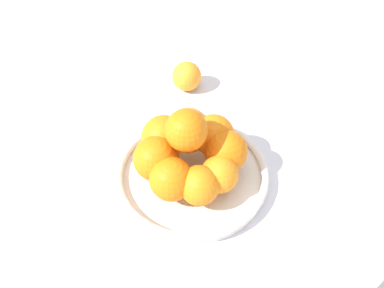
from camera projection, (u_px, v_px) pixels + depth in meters
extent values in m
plane|color=silver|center=(192.00, 178.00, 0.69)|extent=(4.00, 4.00, 0.00)
cylinder|color=silver|center=(192.00, 176.00, 0.69)|extent=(0.27, 0.27, 0.01)
torus|color=silver|center=(192.00, 171.00, 0.68)|extent=(0.28, 0.28, 0.01)
sphere|color=orange|center=(172.00, 179.00, 0.61)|extent=(0.07, 0.07, 0.07)
sphere|color=orange|center=(199.00, 185.00, 0.61)|extent=(0.07, 0.07, 0.07)
sphere|color=orange|center=(219.00, 174.00, 0.62)|extent=(0.06, 0.06, 0.06)
sphere|color=orange|center=(226.00, 151.00, 0.65)|extent=(0.08, 0.08, 0.08)
sphere|color=orange|center=(213.00, 136.00, 0.68)|extent=(0.08, 0.08, 0.08)
sphere|color=orange|center=(188.00, 130.00, 0.68)|extent=(0.08, 0.08, 0.08)
sphere|color=orange|center=(164.00, 138.00, 0.67)|extent=(0.08, 0.08, 0.08)
sphere|color=orange|center=(156.00, 159.00, 0.64)|extent=(0.08, 0.08, 0.08)
sphere|color=orange|center=(186.00, 132.00, 0.60)|extent=(0.07, 0.07, 0.07)
sphere|color=orange|center=(187.00, 76.00, 0.85)|extent=(0.07, 0.07, 0.07)
cylinder|color=silver|center=(361.00, 261.00, 0.52)|extent=(0.07, 0.07, 0.11)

